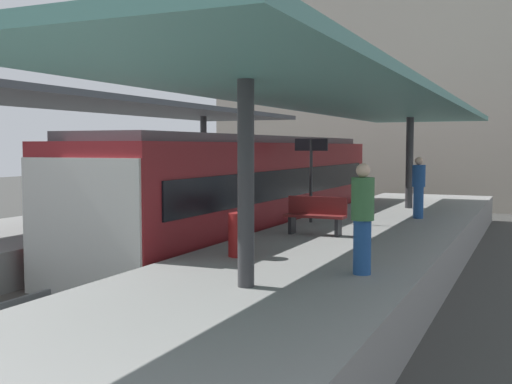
# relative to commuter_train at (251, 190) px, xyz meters

# --- Properties ---
(ground_plane) EXTENTS (80.00, 80.00, 0.00)m
(ground_plane) POSITION_rel_commuter_train_xyz_m (0.00, -3.62, -1.73)
(ground_plane) COLOR #383835
(platform_left) EXTENTS (4.40, 28.00, 1.00)m
(platform_left) POSITION_rel_commuter_train_xyz_m (-3.80, -3.62, -1.23)
(platform_left) COLOR gray
(platform_left) RESTS_ON ground_plane
(platform_right) EXTENTS (4.40, 28.00, 1.00)m
(platform_right) POSITION_rel_commuter_train_xyz_m (3.80, -3.62, -1.23)
(platform_right) COLOR gray
(platform_right) RESTS_ON ground_plane
(track_ballast) EXTENTS (3.20, 28.00, 0.20)m
(track_ballast) POSITION_rel_commuter_train_xyz_m (0.00, -3.62, -1.63)
(track_ballast) COLOR #4C4742
(track_ballast) RESTS_ON ground_plane
(rail_near_side) EXTENTS (0.08, 28.00, 0.14)m
(rail_near_side) POSITION_rel_commuter_train_xyz_m (-0.72, -3.62, -1.46)
(rail_near_side) COLOR slate
(rail_near_side) RESTS_ON track_ballast
(rail_far_side) EXTENTS (0.08, 28.00, 0.14)m
(rail_far_side) POSITION_rel_commuter_train_xyz_m (0.72, -3.62, -1.46)
(rail_far_side) COLOR slate
(rail_far_side) RESTS_ON track_ballast
(commuter_train) EXTENTS (2.78, 15.10, 3.10)m
(commuter_train) POSITION_rel_commuter_train_xyz_m (0.00, 0.00, 0.00)
(commuter_train) COLOR maroon
(commuter_train) RESTS_ON track_ballast
(canopy_left) EXTENTS (4.18, 21.00, 3.28)m
(canopy_left) POSITION_rel_commuter_train_xyz_m (-3.80, -2.22, 2.43)
(canopy_left) COLOR #333335
(canopy_left) RESTS_ON platform_left
(canopy_right) EXTENTS (4.18, 21.00, 3.11)m
(canopy_right) POSITION_rel_commuter_train_xyz_m (3.80, -2.22, 2.26)
(canopy_right) COLOR #333335
(canopy_right) RESTS_ON platform_right
(platform_bench) EXTENTS (1.40, 0.41, 0.86)m
(platform_bench) POSITION_rel_commuter_train_xyz_m (3.01, -3.04, -0.26)
(platform_bench) COLOR black
(platform_bench) RESTS_ON platform_right
(platform_sign) EXTENTS (0.90, 0.08, 2.21)m
(platform_sign) POSITION_rel_commuter_train_xyz_m (2.14, -0.88, 0.90)
(platform_sign) COLOR #262628
(platform_sign) RESTS_ON platform_right
(litter_bin) EXTENTS (0.44, 0.44, 0.80)m
(litter_bin) POSITION_rel_commuter_train_xyz_m (2.66, -6.31, -0.33)
(litter_bin) COLOR maroon
(litter_bin) RESTS_ON platform_right
(passenger_near_bench) EXTENTS (0.36, 0.36, 1.71)m
(passenger_near_bench) POSITION_rel_commuter_train_xyz_m (4.59, 1.19, 0.16)
(passenger_near_bench) COLOR navy
(passenger_near_bench) RESTS_ON platform_right
(passenger_mid_platform) EXTENTS (0.36, 0.36, 1.74)m
(passenger_mid_platform) POSITION_rel_commuter_train_xyz_m (5.10, -6.99, 0.18)
(passenger_mid_platform) COLOR navy
(passenger_mid_platform) RESTS_ON platform_right
(station_building_backdrop) EXTENTS (18.00, 6.00, 11.00)m
(station_building_backdrop) POSITION_rel_commuter_train_xyz_m (0.88, 16.38, 3.77)
(station_building_backdrop) COLOR #A89E8E
(station_building_backdrop) RESTS_ON ground_plane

